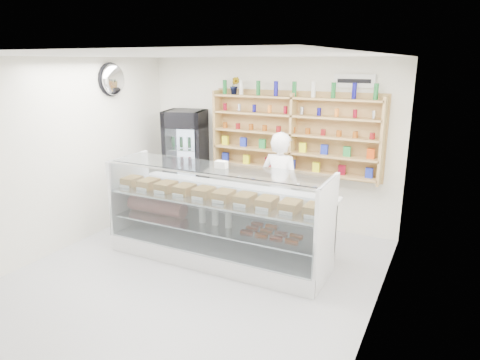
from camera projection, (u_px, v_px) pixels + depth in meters
The scene contains 8 objects.
room at pixel (187, 175), 5.18m from camera, with size 5.00×5.00×5.00m.
display_counter at pixel (218, 234), 6.05m from camera, with size 3.14×0.94×1.37m.
shop_worker at pixel (280, 188), 6.53m from camera, with size 0.63×0.42×1.74m, color white.
drinks_cooler at pixel (187, 163), 7.77m from camera, with size 0.83×0.82×1.90m.
wall_shelving at pixel (293, 134), 6.93m from camera, with size 2.84×0.28×1.33m.
potted_plant at pixel (235, 86), 7.19m from camera, with size 0.16×0.13×0.29m, color #1E6626.
security_mirror at pixel (113, 80), 6.88m from camera, with size 0.15×0.50×0.50m, color silver.
wall_sign at pixel (354, 81), 6.42m from camera, with size 0.62×0.03×0.20m, color white.
Camera 1 is at (2.83, -4.18, 2.74)m, focal length 32.00 mm.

